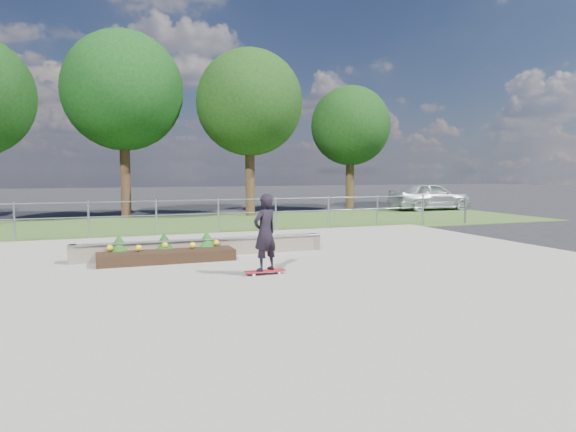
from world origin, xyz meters
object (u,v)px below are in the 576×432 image
object	(u,v)px
grind_ledge	(203,247)
parked_car	(430,196)
planter_bed	(165,252)
skateboarder	(265,233)

from	to	relation	value
grind_ledge	parked_car	world-z (taller)	parked_car
planter_bed	parked_car	distance (m)	18.85
skateboarder	parked_car	bearing A→B (deg)	44.66
grind_ledge	planter_bed	world-z (taller)	planter_bed
grind_ledge	planter_bed	distance (m)	0.97
planter_bed	skateboarder	distance (m)	2.97
skateboarder	planter_bed	bearing A→B (deg)	123.98
grind_ledge	parked_car	size ratio (longest dim) A/B	1.35
planter_bed	parked_car	size ratio (longest dim) A/B	0.67
planter_bed	parked_car	xyz separation A→B (m)	(15.25, 11.07, 0.51)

